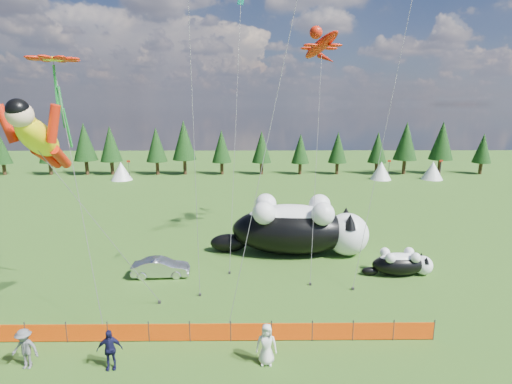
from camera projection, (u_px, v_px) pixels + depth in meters
ground at (216, 310)px, 22.54m from camera, size 160.00×160.00×0.00m
safety_fence at (210, 332)px, 19.51m from camera, size 22.06×0.06×1.10m
tree_line at (239, 150)px, 65.63m from camera, size 90.00×4.00×8.00m
festival_tents at (310, 171)px, 61.42m from camera, size 50.00×3.20×2.80m
cat_large at (298, 227)px, 30.80m from camera, size 12.30×4.96×4.44m
cat_small at (402, 263)px, 27.14m from camera, size 4.87×1.81×1.76m
car at (161, 268)px, 26.90m from camera, size 3.89×1.56×1.26m
spectator_c at (110, 350)px, 17.40m from camera, size 1.17×0.74×1.86m
spectator_d at (25, 349)px, 17.45m from camera, size 1.26×0.74×1.87m
spectator_e at (266, 344)px, 17.73m from camera, size 0.97×0.67×1.92m
superhero_kite at (38, 138)px, 17.80m from camera, size 6.36×5.85×12.49m
gecko_kite at (321, 45)px, 30.49m from camera, size 5.31×11.82×17.95m
flower_kite at (53, 62)px, 20.17m from camera, size 4.29×4.78×14.08m
diamond_kite_d at (240, 17)px, 31.21m from camera, size 1.27×8.81×21.09m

